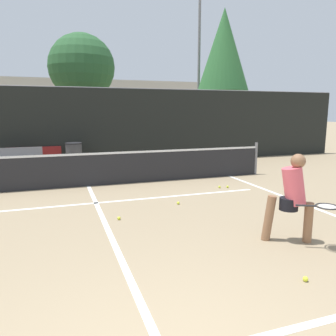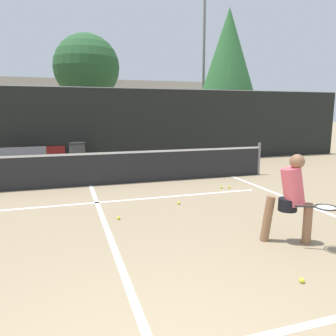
{
  "view_description": "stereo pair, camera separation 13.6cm",
  "coord_description": "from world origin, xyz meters",
  "px_view_note": "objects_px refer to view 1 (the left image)",
  "views": [
    {
      "loc": [
        -0.78,
        -1.94,
        2.11
      ],
      "look_at": [
        1.35,
        4.34,
        0.95
      ],
      "focal_mm": 35.0,
      "sensor_mm": 36.0,
      "label": 1
    },
    {
      "loc": [
        -0.65,
        -1.98,
        2.11
      ],
      "look_at": [
        1.35,
        4.34,
        0.95
      ],
      "focal_mm": 35.0,
      "sensor_mm": 36.0,
      "label": 2
    }
  ],
  "objects_px": {
    "player_practicing": "(293,195)",
    "trash_bin": "(74,156)",
    "courtside_bench": "(13,159)",
    "parked_car": "(38,147)"
  },
  "relations": [
    {
      "from": "player_practicing",
      "to": "courtside_bench",
      "type": "xyz_separation_m",
      "value": [
        -4.98,
        8.04,
        -0.31
      ]
    },
    {
      "from": "trash_bin",
      "to": "courtside_bench",
      "type": "bearing_deg",
      "value": -176.81
    },
    {
      "from": "trash_bin",
      "to": "parked_car",
      "type": "relative_size",
      "value": 0.22
    },
    {
      "from": "parked_car",
      "to": "courtside_bench",
      "type": "bearing_deg",
      "value": -102.52
    },
    {
      "from": "player_practicing",
      "to": "trash_bin",
      "type": "xyz_separation_m",
      "value": [
        -2.96,
        8.15,
        -0.3
      ]
    },
    {
      "from": "player_practicing",
      "to": "trash_bin",
      "type": "relative_size",
      "value": 1.5
    },
    {
      "from": "courtside_bench",
      "to": "parked_car",
      "type": "xyz_separation_m",
      "value": [
        0.65,
        2.91,
        0.09
      ]
    },
    {
      "from": "trash_bin",
      "to": "parked_car",
      "type": "xyz_separation_m",
      "value": [
        -1.37,
        2.8,
        0.08
      ]
    },
    {
      "from": "courtside_bench",
      "to": "parked_car",
      "type": "relative_size",
      "value": 0.42
    },
    {
      "from": "player_practicing",
      "to": "courtside_bench",
      "type": "relative_size",
      "value": 0.76
    }
  ]
}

